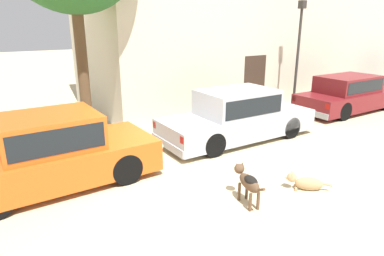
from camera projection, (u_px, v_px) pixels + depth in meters
name	position (u px, v px, depth m)	size (l,w,h in m)	color
ground_plane	(168.00, 173.00, 7.63)	(80.00, 80.00, 0.00)	#CCB78E
parked_sedan_nearest	(53.00, 151.00, 6.92)	(4.27, 1.84, 1.53)	#D15619
parked_sedan_second	(237.00, 115.00, 9.71)	(4.85, 1.90, 1.47)	#B2B5BA
parked_sedan_third	(349.00, 93.00, 12.86)	(4.86, 1.82, 1.39)	maroon
stray_dog_spotted	(305.00, 182.00, 6.84)	(0.74, 0.72, 0.38)	tan
stray_dog_tan	(248.00, 181.00, 6.24)	(0.38, 1.07, 0.70)	brown
street_lamp	(299.00, 43.00, 12.48)	(0.22, 0.22, 4.07)	#2D2B28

